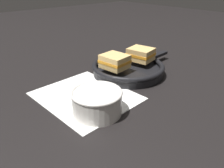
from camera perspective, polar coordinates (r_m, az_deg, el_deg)
ground_plane at (r=0.68m, az=-1.37°, el=-2.92°), size 4.00×4.00×0.00m
napkin at (r=0.68m, az=-6.88°, el=-3.05°), size 0.30×0.26×0.00m
soup_bowl at (r=0.58m, az=-3.96°, el=-4.42°), size 0.14×0.14×0.07m
spoon at (r=0.64m, az=-3.95°, el=-4.17°), size 0.17×0.03×0.01m
skillet at (r=0.82m, az=4.28°, el=4.07°), size 0.27×0.38×0.04m
sandwich_near_left at (r=0.85m, az=7.52°, el=7.74°), size 0.10×0.10×0.05m
sandwich_near_right at (r=0.76m, az=0.71°, el=5.94°), size 0.10×0.09×0.05m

